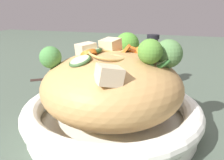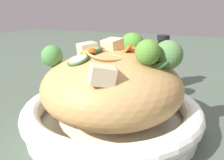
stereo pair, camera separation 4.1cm
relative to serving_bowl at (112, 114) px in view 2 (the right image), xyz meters
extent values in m
plane|color=#445144|center=(0.00, 0.00, -0.03)|extent=(3.00, 3.00, 0.00)
cylinder|color=white|center=(0.00, 0.00, -0.02)|extent=(0.30, 0.30, 0.02)
torus|color=white|center=(0.00, 0.00, 0.01)|extent=(0.32, 0.32, 0.03)
ellipsoid|color=tan|center=(0.00, 0.00, 0.05)|extent=(0.25, 0.25, 0.12)
torus|color=#AE854E|center=(0.02, 0.01, 0.11)|extent=(0.07, 0.07, 0.02)
torus|color=#AD9247|center=(-0.04, 0.01, 0.10)|extent=(0.06, 0.06, 0.03)
torus|color=#BC8948|center=(0.01, 0.03, 0.11)|extent=(0.06, 0.06, 0.03)
torus|color=tan|center=(0.00, -0.02, 0.11)|extent=(0.07, 0.07, 0.01)
cone|color=#8EB169|center=(0.07, -0.02, 0.10)|extent=(0.02, 0.02, 0.01)
sphere|color=#4E7632|center=(0.07, -0.02, 0.12)|extent=(0.04, 0.04, 0.03)
cone|color=#98B673|center=(-0.10, -0.03, 0.08)|extent=(0.02, 0.02, 0.02)
sphere|color=#46813F|center=(-0.10, -0.03, 0.11)|extent=(0.05, 0.05, 0.04)
cone|color=#94B36B|center=(0.09, 0.01, 0.09)|extent=(0.03, 0.03, 0.02)
sphere|color=#4E7842|center=(0.09, 0.01, 0.12)|extent=(0.06, 0.06, 0.05)
cone|color=#90AF6A|center=(0.07, -0.02, 0.10)|extent=(0.03, 0.03, 0.02)
sphere|color=#4E822F|center=(0.07, -0.02, 0.12)|extent=(0.05, 0.05, 0.04)
cone|color=#8CB469|center=(0.00, 0.10, 0.09)|extent=(0.03, 0.03, 0.02)
sphere|color=#49892E|center=(0.00, 0.10, 0.11)|extent=(0.06, 0.06, 0.05)
cylinder|color=orange|center=(0.03, 0.04, 0.11)|extent=(0.03, 0.03, 0.02)
cylinder|color=orange|center=(0.04, 0.03, 0.11)|extent=(0.02, 0.03, 0.02)
cylinder|color=orange|center=(-0.03, 0.05, 0.11)|extent=(0.03, 0.03, 0.02)
cylinder|color=orange|center=(0.02, 0.02, 0.11)|extent=(0.02, 0.03, 0.02)
cylinder|color=orange|center=(-0.03, -0.02, 0.11)|extent=(0.04, 0.04, 0.02)
cylinder|color=beige|center=(-0.03, -0.01, 0.11)|extent=(0.03, 0.03, 0.01)
torus|color=#305A2C|center=(-0.03, -0.01, 0.11)|extent=(0.04, 0.04, 0.02)
cylinder|color=beige|center=(-0.04, -0.05, 0.11)|extent=(0.04, 0.04, 0.02)
torus|color=#375A31|center=(-0.04, -0.05, 0.11)|extent=(0.05, 0.05, 0.02)
cylinder|color=#BFE19F|center=(0.08, 0.00, 0.10)|extent=(0.03, 0.03, 0.02)
torus|color=#30662C|center=(0.08, 0.00, 0.10)|extent=(0.04, 0.04, 0.02)
cube|color=beige|center=(-0.01, 0.03, 0.12)|extent=(0.04, 0.04, 0.03)
cube|color=beige|center=(0.02, -0.09, 0.10)|extent=(0.05, 0.05, 0.03)
cube|color=beige|center=(-0.05, 0.00, 0.11)|extent=(0.04, 0.04, 0.03)
cylinder|color=black|center=(0.03, 0.26, 0.03)|extent=(0.06, 0.06, 0.11)
cylinder|color=black|center=(0.03, 0.26, 0.09)|extent=(0.03, 0.03, 0.02)
cylinder|color=black|center=(0.03, 0.26, 0.11)|extent=(0.03, 0.03, 0.01)
cylinder|color=black|center=(-0.23, 0.27, -0.02)|extent=(0.20, 0.14, 0.01)
cylinder|color=black|center=(-0.22, 0.26, -0.02)|extent=(0.20, 0.14, 0.01)
camera|label=1|loc=(0.12, -0.38, 0.19)|focal=38.11mm
camera|label=2|loc=(0.16, -0.36, 0.19)|focal=38.11mm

